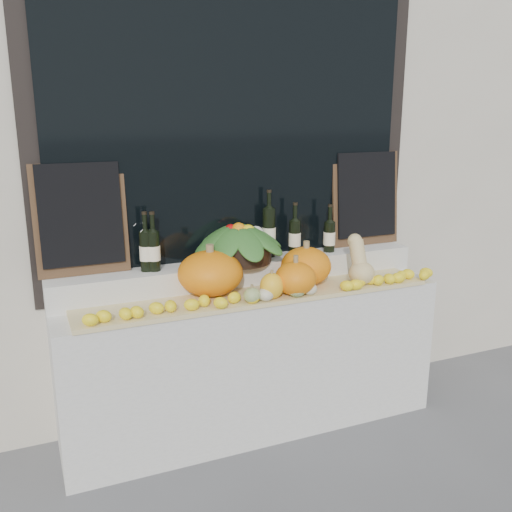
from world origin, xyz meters
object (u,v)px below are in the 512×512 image
Objects in this scene: pumpkin_right at (306,266)px; butternut_squash at (360,264)px; produce_bowl at (239,242)px; wine_bottle_tall at (269,232)px; pumpkin_left at (210,273)px.

butternut_squash reaches higher than pumpkin_right.
wine_bottle_tall reaches higher than produce_bowl.
pumpkin_left is at bearing 176.50° from pumpkin_right.
butternut_squash is at bearing -9.11° from pumpkin_left.
pumpkin_left is 0.31m from produce_bowl.
pumpkin_left is at bearing 170.89° from butternut_squash.
butternut_squash is 0.75m from produce_bowl.
butternut_squash is at bearing -19.27° from pumpkin_right.
wine_bottle_tall is (-0.45, 0.34, 0.17)m from butternut_squash.
wine_bottle_tall reaches higher than pumpkin_left.
wine_bottle_tall is at bearing 9.32° from produce_bowl.
produce_bowl reaches higher than pumpkin_left.
pumpkin_right is (0.59, -0.04, -0.01)m from pumpkin_left.
produce_bowl is (0.24, 0.16, 0.13)m from pumpkin_left.
butternut_squash is 0.59m from wine_bottle_tall.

